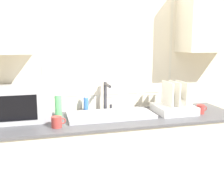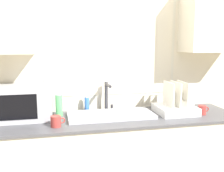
{
  "view_description": "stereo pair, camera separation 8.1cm",
  "coord_description": "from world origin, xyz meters",
  "px_view_note": "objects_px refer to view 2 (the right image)",
  "views": [
    {
      "loc": [
        -0.6,
        -1.83,
        1.54
      ],
      "look_at": [
        -0.05,
        0.26,
        1.18
      ],
      "focal_mm": 42.0,
      "sensor_mm": 36.0,
      "label": 1
    },
    {
      "loc": [
        -0.52,
        -1.85,
        1.54
      ],
      "look_at": [
        -0.05,
        0.26,
        1.18
      ],
      "focal_mm": 42.0,
      "sensor_mm": 36.0,
      "label": 2
    }
  ],
  "objects_px": {
    "dish_rack": "(176,106)",
    "microwave": "(24,103)",
    "mug_near_sink": "(56,121)",
    "spray_bottle": "(59,102)",
    "faucet": "(107,94)",
    "soap_bottle": "(87,104)"
  },
  "relations": [
    {
      "from": "microwave",
      "to": "spray_bottle",
      "type": "height_order",
      "value": "microwave"
    },
    {
      "from": "dish_rack",
      "to": "microwave",
      "type": "bearing_deg",
      "value": 175.45
    },
    {
      "from": "microwave",
      "to": "soap_bottle",
      "type": "bearing_deg",
      "value": 12.25
    },
    {
      "from": "faucet",
      "to": "soap_bottle",
      "type": "xyz_separation_m",
      "value": [
        -0.19,
        0.03,
        -0.09
      ]
    },
    {
      "from": "soap_bottle",
      "to": "mug_near_sink",
      "type": "relative_size",
      "value": 1.47
    },
    {
      "from": "microwave",
      "to": "mug_near_sink",
      "type": "distance_m",
      "value": 0.38
    },
    {
      "from": "spray_bottle",
      "to": "faucet",
      "type": "bearing_deg",
      "value": 6.03
    },
    {
      "from": "faucet",
      "to": "soap_bottle",
      "type": "relative_size",
      "value": 1.71
    },
    {
      "from": "spray_bottle",
      "to": "mug_near_sink",
      "type": "bearing_deg",
      "value": -95.55
    },
    {
      "from": "faucet",
      "to": "mug_near_sink",
      "type": "bearing_deg",
      "value": -143.08
    },
    {
      "from": "soap_bottle",
      "to": "mug_near_sink",
      "type": "height_order",
      "value": "soap_bottle"
    },
    {
      "from": "faucet",
      "to": "dish_rack",
      "type": "height_order",
      "value": "dish_rack"
    },
    {
      "from": "soap_bottle",
      "to": "spray_bottle",
      "type": "bearing_deg",
      "value": -162.97
    },
    {
      "from": "spray_bottle",
      "to": "mug_near_sink",
      "type": "distance_m",
      "value": 0.32
    },
    {
      "from": "mug_near_sink",
      "to": "soap_bottle",
      "type": "bearing_deg",
      "value": 53.56
    },
    {
      "from": "microwave",
      "to": "soap_bottle",
      "type": "xyz_separation_m",
      "value": [
        0.54,
        0.12,
        -0.07
      ]
    },
    {
      "from": "dish_rack",
      "to": "spray_bottle",
      "type": "xyz_separation_m",
      "value": [
        -1.05,
        0.14,
        0.06
      ]
    },
    {
      "from": "mug_near_sink",
      "to": "dish_rack",
      "type": "bearing_deg",
      "value": 8.63
    },
    {
      "from": "faucet",
      "to": "microwave",
      "type": "relative_size",
      "value": 0.62
    },
    {
      "from": "microwave",
      "to": "faucet",
      "type": "bearing_deg",
      "value": 6.72
    },
    {
      "from": "spray_bottle",
      "to": "soap_bottle",
      "type": "height_order",
      "value": "spray_bottle"
    },
    {
      "from": "microwave",
      "to": "soap_bottle",
      "type": "height_order",
      "value": "microwave"
    }
  ]
}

